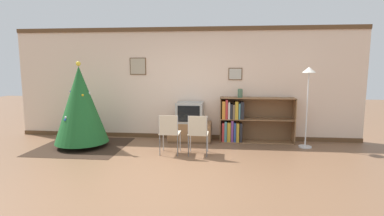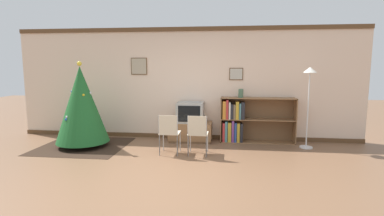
{
  "view_description": "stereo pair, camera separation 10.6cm",
  "coord_description": "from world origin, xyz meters",
  "px_view_note": "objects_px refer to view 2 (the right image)",
  "views": [
    {
      "loc": [
        0.95,
        -4.74,
        1.78
      ],
      "look_at": [
        0.31,
        1.36,
        0.92
      ],
      "focal_mm": 28.0,
      "sensor_mm": 36.0,
      "label": 1
    },
    {
      "loc": [
        1.06,
        -4.73,
        1.78
      ],
      "look_at": [
        0.31,
        1.36,
        0.92
      ],
      "focal_mm": 28.0,
      "sensor_mm": 36.0,
      "label": 2
    }
  ],
  "objects_px": {
    "tv_console": "(190,132)",
    "vase": "(241,93)",
    "christmas_tree": "(81,105)",
    "folding_chair_left": "(169,132)",
    "folding_chair_right": "(198,132)",
    "standing_lamp": "(309,86)",
    "bookshelf": "(243,120)",
    "television": "(190,112)"
  },
  "relations": [
    {
      "from": "vase",
      "to": "standing_lamp",
      "type": "bearing_deg",
      "value": -13.91
    },
    {
      "from": "tv_console",
      "to": "vase",
      "type": "xyz_separation_m",
      "value": [
        1.17,
        0.08,
        0.92
      ]
    },
    {
      "from": "christmas_tree",
      "to": "folding_chair_right",
      "type": "distance_m",
      "value": 2.68
    },
    {
      "from": "folding_chair_left",
      "to": "folding_chair_right",
      "type": "xyz_separation_m",
      "value": [
        0.58,
        0.0,
        0.0
      ]
    },
    {
      "from": "television",
      "to": "standing_lamp",
      "type": "xyz_separation_m",
      "value": [
        2.59,
        -0.27,
        0.65
      ]
    },
    {
      "from": "television",
      "to": "folding_chair_right",
      "type": "height_order",
      "value": "television"
    },
    {
      "from": "standing_lamp",
      "to": "folding_chair_right",
      "type": "bearing_deg",
      "value": -159.6
    },
    {
      "from": "folding_chair_left",
      "to": "television",
      "type": "bearing_deg",
      "value": 75.64
    },
    {
      "from": "folding_chair_right",
      "to": "standing_lamp",
      "type": "bearing_deg",
      "value": 20.4
    },
    {
      "from": "tv_console",
      "to": "television",
      "type": "height_order",
      "value": "television"
    },
    {
      "from": "tv_console",
      "to": "bookshelf",
      "type": "bearing_deg",
      "value": 4.07
    },
    {
      "from": "christmas_tree",
      "to": "television",
      "type": "bearing_deg",
      "value": 17.57
    },
    {
      "from": "bookshelf",
      "to": "christmas_tree",
      "type": "bearing_deg",
      "value": -166.94
    },
    {
      "from": "folding_chair_left",
      "to": "folding_chair_right",
      "type": "relative_size",
      "value": 1.0
    },
    {
      "from": "bookshelf",
      "to": "vase",
      "type": "distance_m",
      "value": 0.65
    },
    {
      "from": "tv_console",
      "to": "vase",
      "type": "distance_m",
      "value": 1.49
    },
    {
      "from": "christmas_tree",
      "to": "folding_chair_left",
      "type": "distance_m",
      "value": 2.13
    },
    {
      "from": "vase",
      "to": "folding_chair_right",
      "type": "bearing_deg",
      "value": -126.01
    },
    {
      "from": "standing_lamp",
      "to": "christmas_tree",
      "type": "bearing_deg",
      "value": -174.58
    },
    {
      "from": "tv_console",
      "to": "vase",
      "type": "height_order",
      "value": "vase"
    },
    {
      "from": "christmas_tree",
      "to": "vase",
      "type": "bearing_deg",
      "value": 13.21
    },
    {
      "from": "bookshelf",
      "to": "tv_console",
      "type": "bearing_deg",
      "value": -175.93
    },
    {
      "from": "tv_console",
      "to": "bookshelf",
      "type": "distance_m",
      "value": 1.28
    },
    {
      "from": "christmas_tree",
      "to": "folding_chair_left",
      "type": "relative_size",
      "value": 2.28
    },
    {
      "from": "television",
      "to": "tv_console",
      "type": "bearing_deg",
      "value": 90.0
    },
    {
      "from": "christmas_tree",
      "to": "standing_lamp",
      "type": "height_order",
      "value": "christmas_tree"
    },
    {
      "from": "tv_console",
      "to": "television",
      "type": "relative_size",
      "value": 1.63
    },
    {
      "from": "television",
      "to": "christmas_tree",
      "type": "bearing_deg",
      "value": -162.43
    },
    {
      "from": "folding_chair_left",
      "to": "tv_console",
      "type": "bearing_deg",
      "value": 75.67
    },
    {
      "from": "tv_console",
      "to": "folding_chair_left",
      "type": "xyz_separation_m",
      "value": [
        -0.29,
        -1.13,
        0.24
      ]
    },
    {
      "from": "folding_chair_left",
      "to": "standing_lamp",
      "type": "distance_m",
      "value": 3.13
    },
    {
      "from": "folding_chair_left",
      "to": "folding_chair_right",
      "type": "bearing_deg",
      "value": 0.0
    },
    {
      "from": "standing_lamp",
      "to": "vase",
      "type": "bearing_deg",
      "value": 166.09
    },
    {
      "from": "television",
      "to": "standing_lamp",
      "type": "distance_m",
      "value": 2.69
    },
    {
      "from": "christmas_tree",
      "to": "television",
      "type": "distance_m",
      "value": 2.45
    },
    {
      "from": "television",
      "to": "bookshelf",
      "type": "height_order",
      "value": "bookshelf"
    },
    {
      "from": "tv_console",
      "to": "standing_lamp",
      "type": "height_order",
      "value": "standing_lamp"
    },
    {
      "from": "television",
      "to": "bookshelf",
      "type": "bearing_deg",
      "value": 4.19
    },
    {
      "from": "folding_chair_left",
      "to": "bookshelf",
      "type": "height_order",
      "value": "bookshelf"
    },
    {
      "from": "christmas_tree",
      "to": "bookshelf",
      "type": "height_order",
      "value": "christmas_tree"
    },
    {
      "from": "christmas_tree",
      "to": "tv_console",
      "type": "bearing_deg",
      "value": 17.63
    },
    {
      "from": "tv_console",
      "to": "standing_lamp",
      "type": "bearing_deg",
      "value": -5.99
    }
  ]
}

